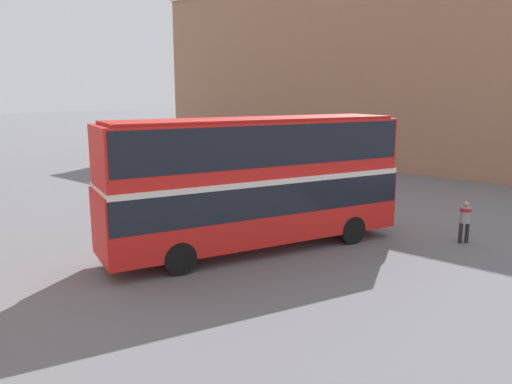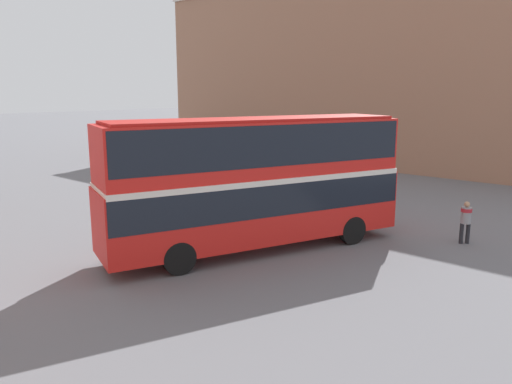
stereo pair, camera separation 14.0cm
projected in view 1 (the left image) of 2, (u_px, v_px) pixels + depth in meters
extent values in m
plane|color=slate|center=(220.00, 250.00, 18.32)|extent=(240.00, 240.00, 0.00)
cube|color=#9E7056|center=(375.00, 75.00, 41.75)|extent=(11.97, 37.11, 14.08)
cube|color=red|center=(256.00, 208.00, 18.03)|extent=(11.27, 6.29, 2.21)
cube|color=red|center=(256.00, 150.00, 17.61)|extent=(11.09, 6.16, 2.03)
cube|color=black|center=(256.00, 195.00, 17.93)|extent=(11.18, 6.28, 1.09)
cube|color=black|center=(256.00, 143.00, 17.56)|extent=(10.94, 6.13, 1.38)
cube|color=silver|center=(256.00, 177.00, 17.80)|extent=(11.17, 6.27, 0.20)
cube|color=#B11A15|center=(256.00, 119.00, 17.40)|extent=(10.56, 5.82, 0.10)
cylinder|color=black|center=(318.00, 217.00, 20.84)|extent=(1.12, 0.67, 1.08)
cylinder|color=black|center=(352.00, 230.00, 18.96)|extent=(1.12, 0.67, 1.08)
cylinder|color=black|center=(158.00, 240.00, 17.62)|extent=(1.12, 0.67, 1.08)
cylinder|color=black|center=(180.00, 258.00, 15.74)|extent=(1.12, 0.67, 1.08)
cylinder|color=#232328|center=(467.00, 233.00, 19.06)|extent=(0.15, 0.15, 0.79)
cylinder|color=#232328|center=(461.00, 233.00, 19.05)|extent=(0.15, 0.15, 0.79)
cylinder|color=gray|center=(465.00, 215.00, 18.92)|extent=(0.54, 0.54, 0.63)
cylinder|color=#B2232D|center=(466.00, 210.00, 18.88)|extent=(0.57, 0.57, 0.14)
sphere|color=tan|center=(466.00, 204.00, 18.83)|extent=(0.21, 0.21, 0.21)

